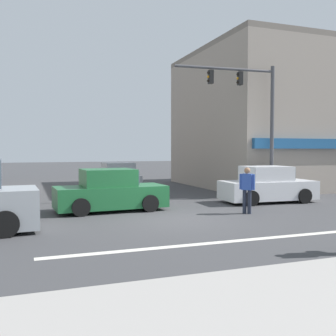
{
  "coord_description": "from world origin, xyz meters",
  "views": [
    {
      "loc": [
        -4.64,
        -12.15,
        2.33
      ],
      "look_at": [
        0.52,
        2.0,
        1.6
      ],
      "focal_mm": 42.0,
      "sensor_mm": 36.0,
      "label": 1
    }
  ],
  "objects_px": {
    "sedan_waiting_far": "(267,186)",
    "sedan_crossing_rightbound": "(110,192)",
    "sedan_crossing_center": "(118,178)",
    "pedestrian_mid_crossing": "(247,187)",
    "traffic_light_mast": "(254,109)",
    "street_tree": "(265,123)"
  },
  "relations": [
    {
      "from": "sedan_waiting_far",
      "to": "sedan_crossing_rightbound",
      "type": "bearing_deg",
      "value": -179.86
    },
    {
      "from": "sedan_crossing_center",
      "to": "pedestrian_mid_crossing",
      "type": "distance_m",
      "value": 9.55
    },
    {
      "from": "traffic_light_mast",
      "to": "pedestrian_mid_crossing",
      "type": "height_order",
      "value": "traffic_light_mast"
    },
    {
      "from": "sedan_crossing_center",
      "to": "traffic_light_mast",
      "type": "bearing_deg",
      "value": -47.18
    },
    {
      "from": "sedan_waiting_far",
      "to": "pedestrian_mid_crossing",
      "type": "bearing_deg",
      "value": -136.36
    },
    {
      "from": "traffic_light_mast",
      "to": "sedan_crossing_rightbound",
      "type": "relative_size",
      "value": 1.48
    },
    {
      "from": "sedan_crossing_center",
      "to": "street_tree",
      "type": "bearing_deg",
      "value": -21.37
    },
    {
      "from": "sedan_crossing_rightbound",
      "to": "pedestrian_mid_crossing",
      "type": "height_order",
      "value": "pedestrian_mid_crossing"
    },
    {
      "from": "street_tree",
      "to": "sedan_waiting_far",
      "type": "distance_m",
      "value": 5.49
    },
    {
      "from": "sedan_crossing_center",
      "to": "sedan_waiting_far",
      "type": "relative_size",
      "value": 0.98
    },
    {
      "from": "street_tree",
      "to": "sedan_waiting_far",
      "type": "bearing_deg",
      "value": -122.45
    },
    {
      "from": "street_tree",
      "to": "pedestrian_mid_crossing",
      "type": "bearing_deg",
      "value": -128.39
    },
    {
      "from": "street_tree",
      "to": "pedestrian_mid_crossing",
      "type": "distance_m",
      "value": 8.4
    },
    {
      "from": "traffic_light_mast",
      "to": "sedan_waiting_far",
      "type": "relative_size",
      "value": 1.48
    },
    {
      "from": "street_tree",
      "to": "sedan_waiting_far",
      "type": "height_order",
      "value": "street_tree"
    },
    {
      "from": "street_tree",
      "to": "pedestrian_mid_crossing",
      "type": "xyz_separation_m",
      "value": [
        -4.92,
        -6.2,
        -2.81
      ]
    },
    {
      "from": "traffic_light_mast",
      "to": "sedan_crossing_rightbound",
      "type": "height_order",
      "value": "traffic_light_mast"
    },
    {
      "from": "sedan_crossing_center",
      "to": "sedan_waiting_far",
      "type": "height_order",
      "value": "same"
    },
    {
      "from": "sedan_crossing_center",
      "to": "sedan_waiting_far",
      "type": "distance_m",
      "value": 8.54
    },
    {
      "from": "street_tree",
      "to": "sedan_crossing_center",
      "type": "xyz_separation_m",
      "value": [
        -7.58,
        2.97,
        -3.04
      ]
    },
    {
      "from": "sedan_crossing_rightbound",
      "to": "sedan_waiting_far",
      "type": "bearing_deg",
      "value": 0.14
    },
    {
      "from": "traffic_light_mast",
      "to": "sedan_crossing_rightbound",
      "type": "bearing_deg",
      "value": -169.83
    }
  ]
}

